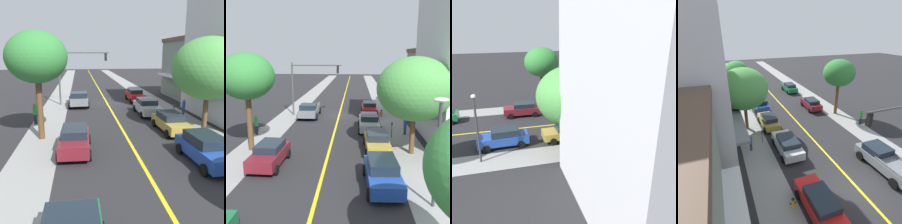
# 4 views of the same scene
# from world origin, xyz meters

# --- Properties ---
(ground_plane) EXTENTS (140.00, 140.00, 0.00)m
(ground_plane) POSITION_xyz_m (0.00, 0.00, 0.00)
(ground_plane) COLOR #262628
(sidewalk_left) EXTENTS (2.79, 126.00, 0.01)m
(sidewalk_left) POSITION_xyz_m (-6.13, 0.00, 0.00)
(sidewalk_left) COLOR gray
(sidewalk_left) RESTS_ON ground
(road_centerline_stripe) EXTENTS (0.20, 126.00, 0.00)m
(road_centerline_stripe) POSITION_xyz_m (0.00, 0.00, 0.00)
(road_centerline_stripe) COLOR yellow
(road_centerline_stripe) RESTS_ON ground
(street_tree_left_near) EXTENTS (4.14, 4.14, 7.52)m
(street_tree_left_near) POSITION_xyz_m (6.13, 12.52, 5.71)
(street_tree_left_near) COLOR brown
(street_tree_left_near) RESTS_ON ground
(street_tree_right_corner) EXTENTS (5.50, 5.50, 7.24)m
(street_tree_right_corner) POSITION_xyz_m (-6.25, 12.49, 4.89)
(street_tree_right_corner) COLOR brown
(street_tree_right_corner) RESTS_ON ground
(street_tree_left_far) EXTENTS (3.88, 3.88, 6.13)m
(street_tree_left_far) POSITION_xyz_m (-5.71, 25.37, 4.45)
(street_tree_left_far) COLOR brown
(street_tree_left_far) RESTS_ON ground
(fire_hydrant) EXTENTS (0.44, 0.24, 0.81)m
(fire_hydrant) POSITION_xyz_m (-5.16, 0.16, 0.40)
(fire_hydrant) COLOR yellow
(fire_hydrant) RESTS_ON ground
(parking_meter) EXTENTS (0.12, 0.18, 1.42)m
(parking_meter) POSITION_xyz_m (-5.26, 8.67, 0.93)
(parking_meter) COLOR #4C4C51
(parking_meter) RESTS_ON ground
(street_lamp) EXTENTS (0.70, 0.36, 5.44)m
(street_lamp) POSITION_xyz_m (-5.87, 19.70, 3.44)
(street_lamp) COLOR #38383D
(street_lamp) RESTS_ON ground
(red_sedan_left_curb) EXTENTS (1.96, 4.44, 1.56)m
(red_sedan_left_curb) POSITION_xyz_m (-3.71, -0.80, 0.82)
(red_sedan_left_curb) COLOR red
(red_sedan_left_curb) RESTS_ON ground
(gold_sedan_left_curb) EXTENTS (2.04, 4.48, 1.46)m
(gold_sedan_left_curb) POSITION_xyz_m (-3.69, 12.08, 0.77)
(gold_sedan_left_curb) COLOR #B29338
(gold_sedan_left_curb) RESTS_ON ground
(silver_sedan_left_curb) EXTENTS (2.10, 4.63, 1.56)m
(silver_sedan_left_curb) POSITION_xyz_m (-3.35, 6.30, 0.82)
(silver_sedan_left_curb) COLOR #B7BABF
(silver_sedan_left_curb) RESTS_ON ground
(maroon_sedan_right_curb) EXTENTS (2.07, 4.22, 1.54)m
(maroon_sedan_right_curb) POSITION_xyz_m (3.72, 15.36, 0.81)
(maroon_sedan_right_curb) COLOR maroon
(maroon_sedan_right_curb) RESTS_ON ground
(green_sedan_right_curb) EXTENTS (2.05, 4.47, 1.59)m
(green_sedan_right_curb) POSITION_xyz_m (3.67, 24.50, 0.83)
(green_sedan_right_curb) COLOR #196638
(green_sedan_right_curb) RESTS_ON ground
(blue_sedan_left_curb) EXTENTS (2.14, 4.45, 1.60)m
(blue_sedan_left_curb) POSITION_xyz_m (-3.56, 17.83, 0.83)
(blue_sedan_left_curb) COLOR #1E429E
(blue_sedan_left_curb) RESTS_ON ground
(grey_pickup_truck) EXTENTS (2.36, 5.45, 1.69)m
(grey_pickup_truck) POSITION_xyz_m (3.48, 1.13, 0.87)
(grey_pickup_truck) COLOR slate
(grey_pickup_truck) RESTS_ON ground
(pedestrian_blue_shirt) EXTENTS (0.30, 0.30, 1.70)m
(pedestrian_blue_shirt) POSITION_xyz_m (-6.62, 7.70, 0.91)
(pedestrian_blue_shirt) COLOR #33384C
(pedestrian_blue_shirt) RESTS_ON ground
(pedestrian_green_shirt) EXTENTS (0.37, 0.37, 1.86)m
(pedestrian_green_shirt) POSITION_xyz_m (7.20, 8.54, 0.99)
(pedestrian_green_shirt) COLOR black
(pedestrian_green_shirt) RESTS_ON ground
(small_dog) EXTENTS (0.65, 0.60, 0.54)m
(small_dog) POSITION_xyz_m (6.99, 7.64, 0.36)
(small_dog) COLOR #C6B28C
(small_dog) RESTS_ON ground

